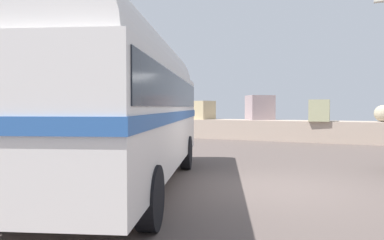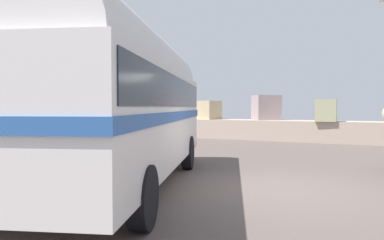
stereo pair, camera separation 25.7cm
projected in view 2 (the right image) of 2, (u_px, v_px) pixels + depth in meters
ground at (271, 189)px, 7.90m from camera, size 32.00×26.00×0.02m
breakwater at (329, 129)px, 18.42m from camera, size 31.36×2.32×2.48m
vintage_coach at (123, 97)px, 7.89m from camera, size 5.12×8.89×3.70m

